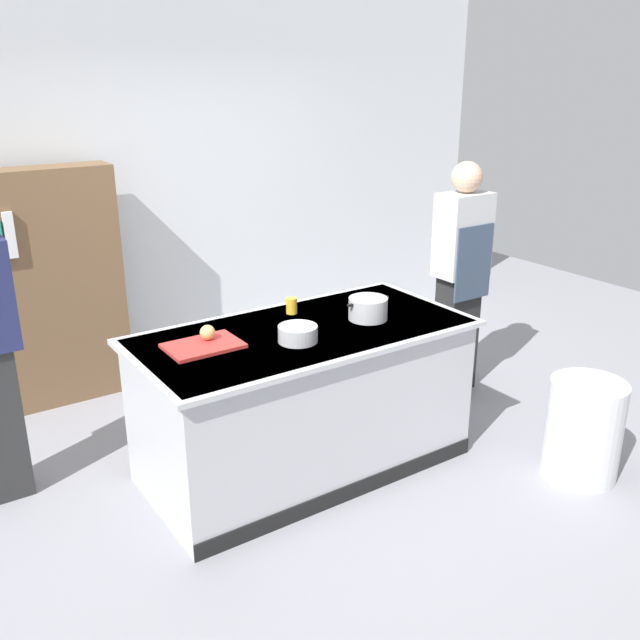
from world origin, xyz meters
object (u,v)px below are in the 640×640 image
Objects in this scene: stock_pot at (368,308)px; person_chef at (460,273)px; bookshelf at (42,290)px; juice_cup at (292,306)px; trash_bin at (583,429)px; onion at (208,332)px; mixing_bowl at (298,334)px.

person_chef reaches higher than stock_pot.
stock_pot is 0.18× the size of bookshelf.
bookshelf reaches higher than juice_cup.
onion is at bearing 148.67° from trash_bin.
trash_bin is at bearing -31.30° from mixing_bowl.
stock_pot is at bearing 7.68° from mixing_bowl.
trash_bin is at bearing 162.77° from person_chef.
bookshelf is (-0.91, 1.93, -0.09)m from mixing_bowl.
mixing_bowl is at bearing 148.70° from trash_bin.
mixing_bowl is at bearing -31.44° from onion.
trash_bin is 3.71m from bookshelf.
onion is 0.05× the size of person_chef.
mixing_bowl is (-0.55, -0.07, -0.02)m from stock_pot.
juice_cup is at bearing 83.96° from person_chef.
stock_pot is at bearing -10.78° from onion.
bookshelf is (-2.35, 2.81, 0.55)m from trash_bin.
person_chef reaches higher than juice_cup.
juice_cup reaches higher than trash_bin.
mixing_bowl is (0.42, -0.26, -0.02)m from onion.
stock_pot is at bearing -51.98° from bookshelf.
mixing_bowl is 0.47m from juice_cup.
mixing_bowl is at bearing -117.72° from juice_cup.
onion is 1.75m from bookshelf.
stock_pot is at bearing -46.50° from juice_cup.
bookshelf is at bearing 126.64° from juice_cup.
trash_bin is (1.45, -0.88, -0.64)m from mixing_bowl.
onion is at bearing 148.56° from mixing_bowl.
stock_pot is 2.36m from bookshelf.
juice_cup is at bearing 133.50° from stock_pot.
person_chef is at bearing 14.64° from mixing_bowl.
person_chef reaches higher than onion.
mixing_bowl is 1.81m from trash_bin.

